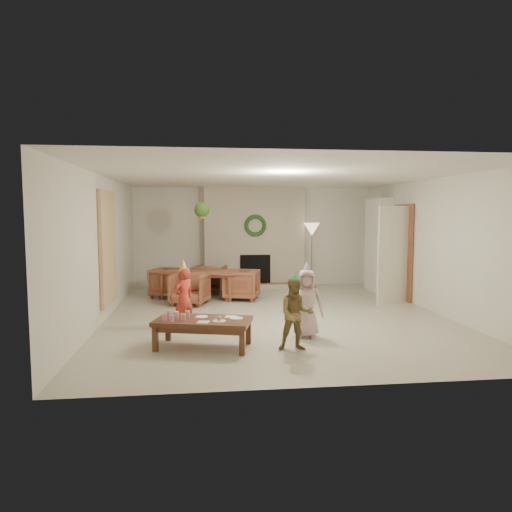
{
  "coord_description": "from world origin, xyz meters",
  "views": [
    {
      "loc": [
        -1.31,
        -8.15,
        1.86
      ],
      "look_at": [
        -0.3,
        0.4,
        1.05
      ],
      "focal_mm": 32.28,
      "sensor_mm": 36.0,
      "label": 1
    }
  ],
  "objects": [
    {
      "name": "child_pink",
      "position": [
        0.23,
        -1.52,
        0.51
      ],
      "size": [
        0.55,
        0.41,
        1.03
      ],
      "primitive_type": "imported",
      "rotation": [
        0.0,
        0.0,
        -0.18
      ],
      "color": "beige",
      "rests_on": "floor"
    },
    {
      "name": "plate_c",
      "position": [
        -0.84,
        -1.9,
        0.41
      ],
      "size": [
        0.22,
        0.22,
        0.01
      ],
      "primitive_type": "cylinder",
      "rotation": [
        0.0,
        0.0,
        -0.26
      ],
      "color": "white",
      "rests_on": "coffee_table_top"
    },
    {
      "name": "fireplace_mass",
      "position": [
        0.0,
        3.3,
        1.25
      ],
      "size": [
        2.5,
        0.4,
        2.5
      ],
      "primitive_type": "cube",
      "color": "#5B2A18",
      "rests_on": "floor"
    },
    {
      "name": "dining_chair_near",
      "position": [
        -1.57,
        1.17,
        0.32
      ],
      "size": [
        0.87,
        0.88,
        0.65
      ],
      "primitive_type": "imported",
      "rotation": [
        0.0,
        0.0,
        -0.3
      ],
      "color": "brown",
      "rests_on": "floor"
    },
    {
      "name": "floor_lamp_shade",
      "position": [
        1.4,
        3.0,
        1.45
      ],
      "size": [
        0.39,
        0.39,
        0.32
      ],
      "primitive_type": "cone",
      "rotation": [
        3.14,
        0.0,
        0.0
      ],
      "color": "beige",
      "rests_on": "floor_lamp_post"
    },
    {
      "name": "floor_lamp_post",
      "position": [
        1.4,
        3.0,
        0.75
      ],
      "size": [
        0.03,
        0.03,
        1.45
      ],
      "primitive_type": "cylinder",
      "color": "gold",
      "rests_on": "floor"
    },
    {
      "name": "fireplace_hearth",
      "position": [
        0.0,
        2.95,
        0.06
      ],
      "size": [
        1.6,
        0.3,
        0.12
      ],
      "primitive_type": "cube",
      "color": "brown",
      "rests_on": "floor"
    },
    {
      "name": "hanging_plant_pot",
      "position": [
        -1.3,
        1.5,
        1.8
      ],
      "size": [
        0.16,
        0.16,
        0.12
      ],
      "primitive_type": "cylinder",
      "color": "#A86736",
      "rests_on": "hanging_plant_cord"
    },
    {
      "name": "door_leaf",
      "position": [
        2.58,
        0.82,
        1.0
      ],
      "size": [
        0.77,
        0.32,
        2.0
      ],
      "primitive_type": "cube",
      "rotation": [
        0.0,
        0.0,
        -1.22
      ],
      "color": "beige",
      "rests_on": "floor"
    },
    {
      "name": "bookshelf_shelf_a",
      "position": [
        2.82,
        2.3,
        0.45
      ],
      "size": [
        0.3,
        0.92,
        0.03
      ],
      "primitive_type": "cube",
      "color": "white",
      "rests_on": "bookshelf_carcass"
    },
    {
      "name": "bookshelf_carcass",
      "position": [
        2.84,
        2.3,
        1.1
      ],
      "size": [
        0.3,
        1.0,
        2.2
      ],
      "primitive_type": "cube",
      "color": "white",
      "rests_on": "floor"
    },
    {
      "name": "coffee_leg_fl",
      "position": [
        -1.95,
        -1.99,
        0.17
      ],
      "size": [
        0.09,
        0.09,
        0.34
      ],
      "primitive_type": "cube",
      "rotation": [
        0.0,
        0.0,
        -0.26
      ],
      "color": "#57311D",
      "rests_on": "floor"
    },
    {
      "name": "books_row_mid",
      "position": [
        2.8,
        2.35,
        0.99
      ],
      "size": [
        0.2,
        0.44,
        0.24
      ],
      "primitive_type": "cube",
      "color": "#295096",
      "rests_on": "bookshelf_shelf_b"
    },
    {
      "name": "fireplace_wreath",
      "position": [
        0.0,
        3.07,
        1.55
      ],
      "size": [
        0.54,
        0.1,
        0.54
      ],
      "primitive_type": "torus",
      "rotation": [
        1.57,
        0.0,
        0.0
      ],
      "color": "#194219",
      "rests_on": "fireplace_mass"
    },
    {
      "name": "books_row_upper",
      "position": [
        2.8,
        2.2,
        1.38
      ],
      "size": [
        0.2,
        0.36,
        0.22
      ],
      "primitive_type": "cube",
      "color": "#A79D23",
      "rests_on": "bookshelf_shelf_c"
    },
    {
      "name": "curtain_panel",
      "position": [
        -2.96,
        0.2,
        1.25
      ],
      "size": [
        0.06,
        1.2,
        2.0
      ],
      "primitive_type": "cube",
      "color": "beige",
      "rests_on": "wall_left"
    },
    {
      "name": "bookshelf_shelf_b",
      "position": [
        2.82,
        2.3,
        0.85
      ],
      "size": [
        0.3,
        0.92,
        0.03
      ],
      "primitive_type": "cube",
      "color": "white",
      "rests_on": "bookshelf_carcass"
    },
    {
      "name": "cup_e",
      "position": [
        -1.57,
        -1.94,
        0.45
      ],
      "size": [
        0.09,
        0.09,
        0.09
      ],
      "primitive_type": "cylinder",
      "rotation": [
        0.0,
        0.0,
        -0.26
      ],
      "color": "silver",
      "rests_on": "coffee_table_top"
    },
    {
      "name": "coffee_leg_br",
      "position": [
        -0.67,
        -1.78,
        0.17
      ],
      "size": [
        0.09,
        0.09,
        0.34
      ],
      "primitive_type": "cube",
      "rotation": [
        0.0,
        0.0,
        -0.26
      ],
      "color": "#57311D",
      "rests_on": "floor"
    },
    {
      "name": "child_plaid",
      "position": [
        -0.06,
        -2.14,
        0.49
      ],
      "size": [
        0.5,
        0.4,
        0.99
      ],
      "primitive_type": "imported",
      "rotation": [
        0.0,
        0.0,
        -0.06
      ],
      "color": "#9A4A2A",
      "rests_on": "floor"
    },
    {
      "name": "plate_b",
      "position": [
        -1.09,
        -2.04,
        0.41
      ],
      "size": [
        0.22,
        0.22,
        0.01
      ],
      "primitive_type": "cylinder",
      "rotation": [
        0.0,
        0.0,
        -0.26
      ],
      "color": "white",
      "rests_on": "coffee_table_top"
    },
    {
      "name": "books_row_lower",
      "position": [
        2.8,
        2.15,
        0.59
      ],
      "size": [
        0.2,
        0.4,
        0.24
      ],
      "primitive_type": "cube",
      "color": "maroon",
      "rests_on": "bookshelf_shelf_a"
    },
    {
      "name": "wall_left",
      "position": [
        -3.0,
        0.0,
        1.25
      ],
      "size": [
        0.0,
        7.0,
        7.0
      ],
      "primitive_type": "plane",
      "rotation": [
        1.57,
        0.0,
        1.57
      ],
      "color": "silver",
      "rests_on": "floor"
    },
    {
      "name": "wall_front",
      "position": [
        0.0,
        -3.5,
        1.25
      ],
      "size": [
        7.0,
        0.0,
        7.0
      ],
      "primitive_type": "plane",
      "rotation": [
        -1.57,
        0.0,
        0.0
      ],
      "color": "silver",
      "rests_on": "floor"
    },
    {
      "name": "fireplace_firebox",
      "position": [
        0.0,
        3.12,
        0.45
      ],
      "size": [
        0.75,
        0.12,
        0.75
      ],
      "primitive_type": "cube",
      "color": "black",
      "rests_on": "floor"
    },
    {
      "name": "wall_back",
      "position": [
        0.0,
        3.5,
        1.25
      ],
      "size": [
        7.0,
        0.0,
        7.0
      ],
      "primitive_type": "plane",
      "rotation": [
        1.57,
        0.0,
        0.0
      ],
      "color": "silver",
      "rests_on": "floor"
    },
    {
      "name": "dining_chair_left",
      "position": [
        -2.05,
        2.09,
        0.32
      ],
      "size": [
        0.88,
        0.87,
        0.65
      ],
      "primitive_type": "imported",
      "rotation": [
        0.0,
        0.0,
        1.27
      ],
      "color": "brown",
      "rests_on": "floor"
    },
    {
      "name": "coffee_table_top",
      "position": [
        -1.31,
        -1.88,
        0.37
      ],
      "size": [
        1.43,
        0.96,
        0.06
      ],
      "primitive_type": "cube",
      "rotation": [
        0.0,
        0.0,
        -0.26
      ],
      "color": "#57311D",
      "rests_on": "floor"
    },
    {
      "name": "ceiling",
      "position": [
        0.0,
        0.0,
        2.5
      ],
      "size": [
        7.0,
        7.0,
        0.0
      ],
      "primitive_type": "plane",
      "rotation": [
        3.14,
        0.0,
        0.0
      ],
      "color": "white",
      "rests_on": "wall_back"
    },
    {
      "name": "hanging_plant_foliage",
      "position": [
        -1.3,
        1.5,
        1.92
      ],
      "size": [
        0.32,
        0.32,
        0.32
      ],
      "primitive_type": "sphere",
      "color": "#2A4E1A",
      "rests_on": "hanging_plant_pot"
    },
    {
      "name": "bookshelf_shelf_c",
      "position": [
        2.82,
        2.3,
        1.25
      ],
      "size": [
        0.3,
        0.92,
        0.03
      ],
      "primitive_type": "cube",
      "color": "white",
      "rests_on": "bookshelf_carcass"
    },
    {
      "name": "bookshelf_shelf_d",
      "position": [
        2.82,
        2.3,
        1.65
      ],
      "size": [
        0.3,
        0.92,
        0.03
      ],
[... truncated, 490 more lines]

